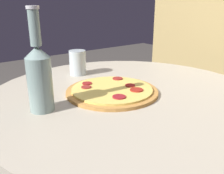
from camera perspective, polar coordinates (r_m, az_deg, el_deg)
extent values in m
cylinder|color=#B2A893|center=(0.81, 3.50, -2.27)|extent=(0.90, 0.90, 0.02)
cylinder|color=#B77F3D|center=(0.81, 0.00, -1.01)|extent=(0.30, 0.30, 0.01)
cylinder|color=#EACC60|center=(0.80, 0.00, -0.47)|extent=(0.26, 0.26, 0.01)
cylinder|color=maroon|center=(0.79, 5.63, -0.65)|extent=(0.04, 0.04, 0.00)
cylinder|color=maroon|center=(0.73, 1.63, -2.24)|extent=(0.04, 0.04, 0.00)
cylinder|color=maroon|center=(0.83, 4.16, 0.37)|extent=(0.03, 0.03, 0.00)
cylinder|color=maroon|center=(0.81, -5.90, -0.01)|extent=(0.03, 0.03, 0.00)
cylinder|color=maroon|center=(0.90, 1.28, 1.95)|extent=(0.04, 0.04, 0.00)
cylinder|color=maroon|center=(0.85, -5.72, 0.84)|extent=(0.03, 0.03, 0.00)
cylinder|color=gray|center=(0.69, -16.09, 0.51)|extent=(0.07, 0.07, 0.15)
cone|color=gray|center=(0.66, -16.79, 7.71)|extent=(0.07, 0.07, 0.03)
cylinder|color=gray|center=(0.66, -17.30, 12.77)|extent=(0.03, 0.03, 0.09)
cylinder|color=silver|center=(0.65, -17.74, 16.98)|extent=(0.03, 0.03, 0.01)
cylinder|color=silver|center=(1.01, -7.86, 5.54)|extent=(0.07, 0.07, 0.10)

